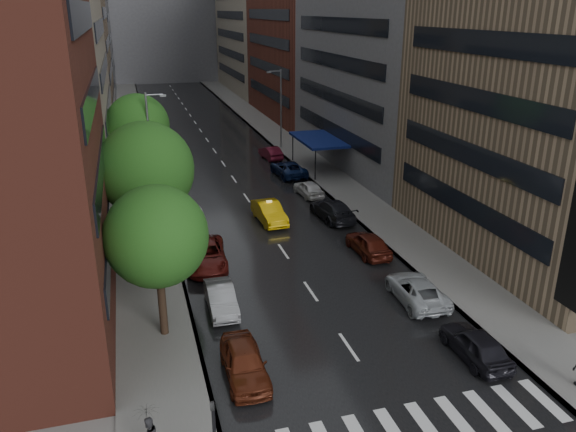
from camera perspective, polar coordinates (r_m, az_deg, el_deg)
name	(u,v)px	position (r m, az deg, el deg)	size (l,w,h in m)	color
ground	(384,398)	(25.50, 9.70, -17.77)	(220.00, 220.00, 0.00)	gray
road	(209,143)	(70.24, -7.99, 7.32)	(14.00, 140.00, 0.01)	black
sidewalk_left	(134,147)	(69.60, -15.38, 6.73)	(4.00, 140.00, 0.15)	gray
sidewalk_right	(280,138)	(71.98, -0.83, 7.89)	(4.00, 140.00, 0.15)	gray
crosswalk	(410,429)	(24.21, 12.29, -20.35)	(13.15, 2.80, 0.01)	silver
buildings_left	(68,5)	(76.84, -21.46, 19.34)	(8.00, 108.00, 38.00)	maroon
buildings_right	(310,13)	(78.42, 2.25, 19.92)	(8.05, 109.10, 36.00)	#937A5B
building_far	(160,6)	(136.16, -12.84, 20.06)	(40.00, 14.00, 32.00)	slate
tree_near	(156,237)	(27.38, -13.23, -2.06)	(4.98, 4.98, 7.93)	#382619
tree_mid	(146,170)	(35.31, -14.23, 4.59)	(5.86, 5.86, 9.34)	#382619
tree_far	(138,126)	(51.20, -15.03, 8.86)	(5.51, 5.51, 8.78)	#382619
taxi	(269,212)	(43.43, -1.91, 0.39)	(1.67, 4.79, 1.58)	#E2B00B
parked_cars_left	(212,272)	(34.10, -7.74, -5.69)	(3.01, 23.45, 1.55)	#5C2312
parked_cars_right	(334,212)	(43.78, 4.73, 0.42)	(2.91, 43.49, 1.55)	black
ped_black_umbrella	(148,428)	(22.25, -14.03, -20.13)	(1.00, 0.98, 2.09)	#424247
street_lamp_left	(151,144)	(49.06, -13.78, 7.14)	(1.74, 0.22, 9.00)	gray
street_lamp_right	(280,107)	(66.00, -0.78, 11.01)	(1.74, 0.22, 9.00)	gray
awning	(318,140)	(57.31, 3.11, 7.75)	(4.00, 8.00, 3.12)	navy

